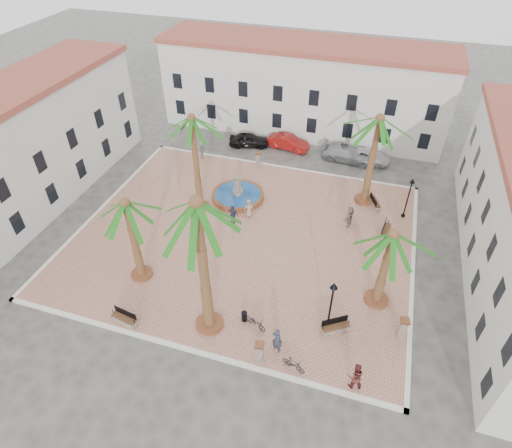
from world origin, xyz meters
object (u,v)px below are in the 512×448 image
object	(u,v)px
palm_ne	(378,129)
bench_se	(335,328)
palm_sw	(127,213)
bollard_n	(258,159)
palm_e	(391,245)
bench_e	(385,231)
cyclist_a	(277,340)
pedestrian_fountain_b	(233,214)
palm_s	(198,218)
lamppost_s	(332,299)
pedestrian_east	(350,217)
palm_nw	(192,128)
pedestrian_north	(202,150)
car_black	(249,140)
bollard_se	(259,352)
bollard_e	(403,328)
pedestrian_fountain_a	(249,208)
bench_ne	(375,203)
bicycle_b	(294,364)
car_red	(288,142)
bicycle_a	(256,322)
lamppost_e	(410,191)
car_white	(367,156)
litter_bin	(244,316)
bench_s	(125,319)
car_silver	(348,154)
cyclist_b	(355,376)
fountain	(238,195)

from	to	relation	value
palm_ne	bench_se	distance (m)	16.11
palm_sw	bollard_n	size ratio (longest dim) A/B	4.57
palm_e	bench_e	distance (m)	8.70
cyclist_a	pedestrian_fountain_b	world-z (taller)	cyclist_a
palm_s	lamppost_s	distance (m)	9.55
palm_s	pedestrian_east	distance (m)	16.54
palm_nw	pedestrian_north	bearing A→B (deg)	111.70
bench_e	palm_nw	bearing A→B (deg)	100.92
bench_se	car_black	xyz separation A→B (m)	(-12.69, 21.20, 0.28)
bollard_se	bollard_e	xyz separation A→B (m)	(7.91, 4.27, 0.02)
pedestrian_fountain_a	bench_ne	bearing A→B (deg)	-5.45
bicycle_b	car_red	xyz separation A→B (m)	(-6.72, 25.30, 0.12)
bollard_se	pedestrian_north	size ratio (longest dim) A/B	0.84
lamppost_s	car_red	bearing A→B (deg)	110.31
bench_ne	bicycle_a	distance (m)	16.48
pedestrian_north	car_black	bearing A→B (deg)	-23.87
palm_s	car_red	bearing A→B (deg)	92.06
lamppost_s	bollard_se	bearing A→B (deg)	-135.01
bollard_se	lamppost_e	bearing A→B (deg)	65.91
car_white	palm_e	bearing A→B (deg)	-165.81
palm_ne	pedestrian_fountain_a	distance (m)	12.06
litter_bin	bench_s	bearing A→B (deg)	-161.19
palm_e	bench_s	distance (m)	17.38
bench_s	car_white	size ratio (longest dim) A/B	0.41
bicycle_a	car_silver	world-z (taller)	car_silver
bench_ne	palm_sw	bearing A→B (deg)	107.50
palm_nw	bench_s	size ratio (longest dim) A/B	4.58
palm_sw	cyclist_b	distance (m)	16.86
car_white	car_silver	bearing A→B (deg)	107.33
pedestrian_east	car_silver	distance (m)	10.67
palm_sw	car_black	distance (m)	21.21
cyclist_a	car_red	distance (m)	24.94
bench_se	cyclist_b	size ratio (longest dim) A/B	0.97
car_red	palm_s	bearing A→B (deg)	-169.30
bench_e	bollard_se	xyz separation A→B (m)	(-6.25, -14.02, 0.51)
palm_ne	bollard_e	distance (m)	15.60
bicycle_b	pedestrian_east	size ratio (longest dim) A/B	0.82
pedestrian_north	bench_ne	bearing A→B (deg)	-81.71
car_black	palm_ne	bearing A→B (deg)	-132.20
bollard_n	bicycle_b	distance (m)	22.52
fountain	bench_ne	xyz separation A→B (m)	(11.74, 2.45, -0.06)
litter_bin	bollard_se	bearing A→B (deg)	-54.34
bench_s	bicycle_a	distance (m)	8.45
palm_nw	palm_ne	bearing A→B (deg)	21.15
palm_s	pedestrian_fountain_b	world-z (taller)	palm_s
palm_sw	bench_se	distance (m)	15.09
bicycle_a	bollard_se	bearing A→B (deg)	-134.88
cyclist_b	pedestrian_fountain_b	size ratio (longest dim) A/B	1.14
bollard_e	palm_sw	bearing A→B (deg)	-179.47
cyclist_b	litter_bin	bearing A→B (deg)	-34.00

